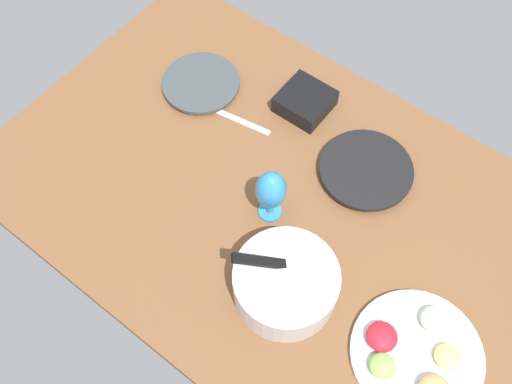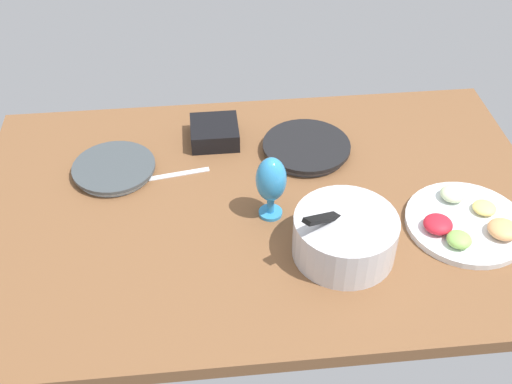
% 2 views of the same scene
% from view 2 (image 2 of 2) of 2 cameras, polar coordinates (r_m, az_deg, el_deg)
% --- Properties ---
extents(ground_plane, '(1.60, 1.04, 0.04)m').
position_cam_2_polar(ground_plane, '(1.80, 0.66, -1.46)').
color(ground_plane, brown).
extents(dinner_plate_left, '(0.27, 0.27, 0.03)m').
position_cam_2_polar(dinner_plate_left, '(1.96, 4.50, 3.94)').
color(dinner_plate_left, '#4C4C51').
rests_on(dinner_plate_left, ground_plane).
extents(dinner_plate_right, '(0.24, 0.24, 0.03)m').
position_cam_2_polar(dinner_plate_right, '(1.93, -12.51, 2.03)').
color(dinner_plate_right, silver).
rests_on(dinner_plate_right, ground_plane).
extents(mixing_bowl, '(0.26, 0.26, 0.18)m').
position_cam_2_polar(mixing_bowl, '(1.62, 7.91, -3.79)').
color(mixing_bowl, silver).
rests_on(mixing_bowl, ground_plane).
extents(fruit_platter, '(0.32, 0.32, 0.05)m').
position_cam_2_polar(fruit_platter, '(1.80, 18.21, -2.56)').
color(fruit_platter, silver).
rests_on(fruit_platter, ground_plane).
extents(hurricane_glass_blue, '(0.08, 0.08, 0.19)m').
position_cam_2_polar(hurricane_glass_blue, '(1.68, 1.35, 0.95)').
color(hurricane_glass_blue, '#2F89C6').
rests_on(hurricane_glass_blue, ground_plane).
extents(square_bowl_black, '(0.15, 0.15, 0.06)m').
position_cam_2_polar(square_bowl_black, '(2.00, -3.71, 5.39)').
color(square_bowl_black, black).
rests_on(square_bowl_black, ground_plane).
extents(fork_by_right_plate, '(0.18, 0.05, 0.01)m').
position_cam_2_polar(fork_by_right_plate, '(1.89, -6.86, 1.64)').
color(fork_by_right_plate, silver).
rests_on(fork_by_right_plate, ground_plane).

